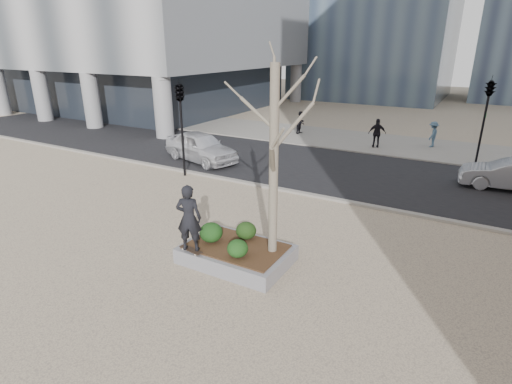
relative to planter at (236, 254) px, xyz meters
The scene contains 18 objects.
ground 1.02m from the planter, behind, with size 120.00×120.00×0.00m, color #BDAC8B.
street 10.05m from the planter, 95.71° to the left, with size 60.00×8.00×0.02m, color black.
far_sidewalk 17.03m from the planter, 93.37° to the left, with size 60.00×6.00×0.02m, color gray.
planter is the anchor object (origin of this frame).
planter_mulch 0.25m from the planter, ahead, with size 2.70×1.70×0.04m, color #382314.
sycamore_tree 3.71m from the planter, 16.70° to the left, with size 2.80×2.80×6.60m, color gray, non-canonical shape.
shrub_left 0.97m from the planter, behind, with size 0.67×0.67×0.57m, color #163E14.
shrub_middle 0.75m from the planter, 90.06° to the left, with size 0.60×0.60×0.51m, color #193711.
shrub_right 0.79m from the planter, 53.87° to the right, with size 0.57×0.57×0.49m, color #173811.
skateboard 1.31m from the planter, 138.66° to the right, with size 0.78×0.20×0.07m, color black, non-canonical shape.
skateboarder 1.79m from the planter, 138.66° to the right, with size 0.69×0.45×1.90m, color black.
police_car 10.85m from the planter, 132.48° to the left, with size 1.85×4.60×1.57m, color silver.
car_silver 12.99m from the planter, 57.74° to the left, with size 1.40×4.01×1.32m, color #9A9CA2.
pedestrian_a 18.06m from the planter, 108.01° to the left, with size 0.75×0.59×1.55m, color black.
pedestrian_b 17.78m from the planter, 80.42° to the left, with size 1.00×0.57×1.55m, color #44617A.
pedestrian_c 15.73m from the planter, 89.83° to the left, with size 1.02×0.42×1.74m, color black.
traffic_light_near 8.82m from the planter, 139.25° to the left, with size 0.60×2.48×4.50m, color black, non-canonical shape.
traffic_light_far 15.73m from the planter, 69.36° to the left, with size 0.60×2.48×4.50m, color black, non-canonical shape.
Camera 1 is at (6.53, -8.51, 5.86)m, focal length 28.00 mm.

